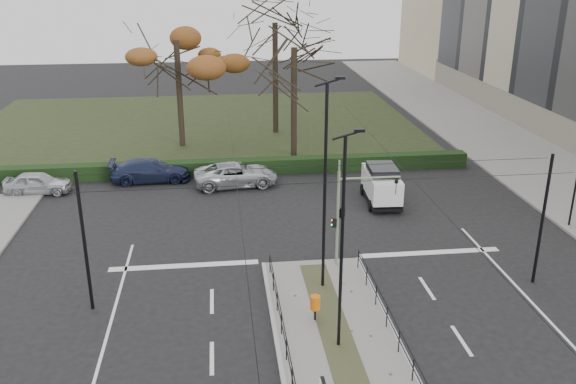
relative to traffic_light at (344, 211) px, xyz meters
name	(u,v)px	position (x,y,z in m)	size (l,w,h in m)	color
ground	(330,320)	(-1.39, -4.50, -2.81)	(140.00, 140.00, 0.00)	black
median_island	(342,356)	(-1.39, -7.00, -2.74)	(4.40, 15.00, 0.14)	slate
sidewalk_east	(509,148)	(16.61, 17.50, -2.74)	(8.00, 90.00, 0.14)	slate
park	(197,126)	(-7.39, 27.50, -2.76)	(38.00, 26.00, 0.10)	black
hedge	(192,168)	(-7.39, 14.10, -2.31)	(38.00, 1.00, 1.00)	black
median_railing	(344,336)	(-1.39, -7.10, -1.83)	(4.14, 13.24, 0.92)	black
catenary	(325,225)	(-1.39, -2.88, 0.61)	(20.00, 34.00, 6.00)	black
traffic_light	(344,211)	(0.00, 0.00, 0.00)	(3.12, 1.76, 4.58)	slate
litter_bin	(315,303)	(-2.02, -4.62, -1.91)	(0.41, 0.41, 1.05)	black
streetlamp_median_near	(342,243)	(-1.41, -6.41, 1.51)	(0.69, 0.14, 8.21)	black
streetlamp_median_far	(325,186)	(-1.23, -1.97, 1.98)	(0.76, 0.16, 9.15)	black
parked_car_first	(38,183)	(-16.77, 11.79, -2.12)	(1.61, 4.01, 1.37)	#AAADB2
parked_car_third	(150,170)	(-10.05, 13.28, -2.06)	(2.09, 5.15, 1.49)	#1E2647
parked_car_fourth	(236,174)	(-4.52, 11.78, -2.07)	(2.46, 5.33, 1.48)	#AAADB2
white_van	(382,183)	(3.94, 7.84, -1.62)	(2.14, 4.27, 2.27)	silver
rust_tree	(176,40)	(-8.36, 21.22, 5.31)	(8.61, 8.61, 10.56)	black
bare_tree_center	(275,31)	(-0.74, 24.38, 5.55)	(7.59, 7.59, 11.84)	black
bare_tree_near	(294,56)	(-0.08, 17.47, 4.56)	(6.87, 6.87, 10.42)	black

